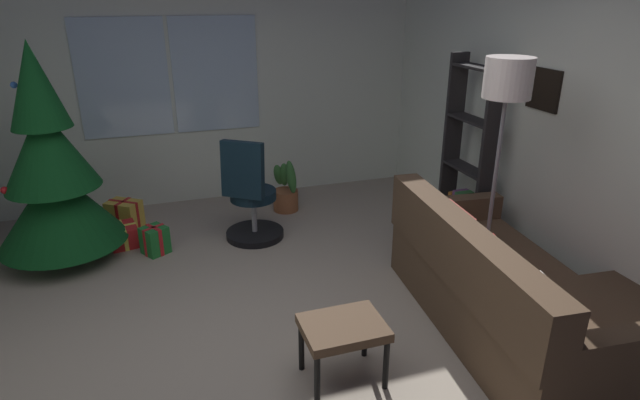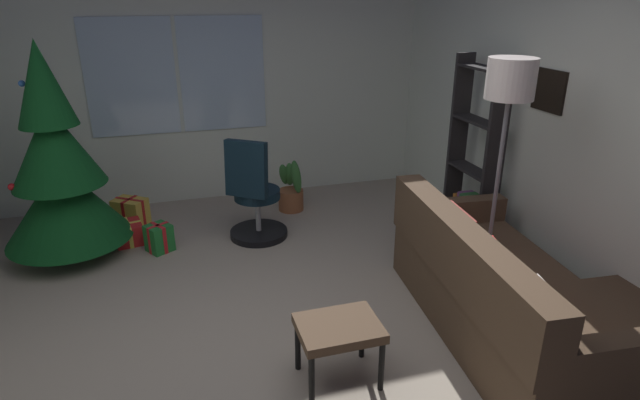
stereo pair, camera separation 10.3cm
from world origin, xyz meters
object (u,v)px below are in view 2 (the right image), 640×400
Objects in this scene: bookshelf at (474,166)px; floor_lamp at (508,101)px; gift_box_red at (129,233)px; gift_box_gold at (131,212)px; potted_plant at (291,191)px; office_chair at (255,201)px; couch at (524,302)px; gift_box_green at (159,238)px; footstool at (339,332)px; holiday_tree at (59,172)px.

floor_lamp reaches higher than bookshelf.
gift_box_red is 3.30m from bookshelf.
gift_box_gold is 3.76m from floor_lamp.
gift_box_red is at bearing -167.92° from potted_plant.
gift_box_gold is 0.38× the size of office_chair.
gift_box_green is (-2.36, 2.08, -0.17)m from couch.
gift_box_red is at bearing 136.55° from gift_box_green.
potted_plant is at bearing 82.47° from footstool.
footstool is 2.12m from office_chair.
bookshelf reaches higher than gift_box_red.
gift_box_red is (-1.32, 2.37, -0.25)m from footstool.
floor_lamp reaches higher than potted_plant.
gift_box_green is at bearing 138.55° from couch.
holiday_tree reaches higher than potted_plant.
holiday_tree reaches higher than bookshelf.
couch is at bearing -99.23° from floor_lamp.
holiday_tree reaches higher than footstool.
floor_lamp is at bearing -27.22° from holiday_tree.
potted_plant reaches higher than gift_box_green.
potted_plant is at bearing 109.50° from couch.
potted_plant is (0.36, 2.73, -0.14)m from footstool.
gift_box_red is at bearing 138.33° from couch.
floor_lamp is at bearing -43.93° from office_chair.
couch is at bearing -35.73° from holiday_tree.
floor_lamp is 3.04× the size of potted_plant.
potted_plant reaches higher than gift_box_red.
holiday_tree is 6.10× the size of gift_box_gold.
footstool is 0.27× the size of floor_lamp.
gift_box_red is 1.25m from office_chair.
gift_box_gold is at bearing 133.52° from couch.
gift_box_red is 0.57× the size of potted_plant.
couch is 3.54m from gift_box_red.
gift_box_red is at bearing 164.07° from bookshelf.
floor_lamp is at bearing 23.35° from footstool.
gift_box_gold reaches higher than gift_box_red.
couch is 3.87m from holiday_tree.
couch reaches higher than gift_box_green.
couch reaches higher than gift_box_red.
bookshelf is (1.79, 1.49, 0.41)m from footstool.
gift_box_red is 1.23× the size of gift_box_green.
floor_lamp is 2.72m from potted_plant.
couch is 6.35× the size of gift_box_red.
floor_lamp is at bearing -38.67° from gift_box_gold.
bookshelf is 2.88× the size of potted_plant.
potted_plant is (-1.06, 2.12, -1.33)m from floor_lamp.
holiday_tree reaches higher than office_chair.
couch is 5.65× the size of gift_box_gold.
footstool is 3.09m from gift_box_gold.
footstool is 2.73m from gift_box_red.
couch is 0.93× the size of holiday_tree.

